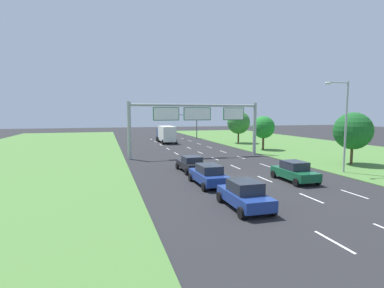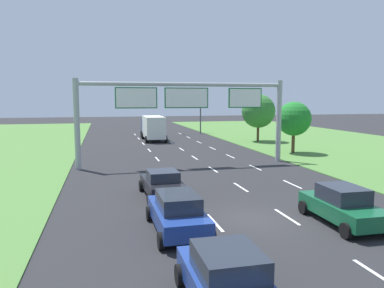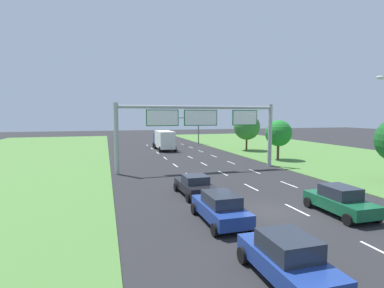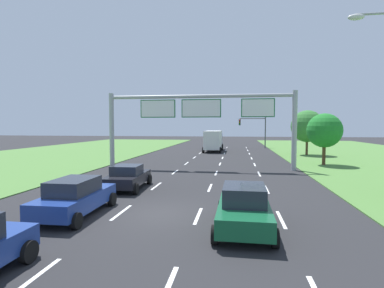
% 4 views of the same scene
% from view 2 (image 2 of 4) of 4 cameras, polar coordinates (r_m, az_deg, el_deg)
% --- Properties ---
extents(ground_plane, '(200.00, 200.00, 0.00)m').
position_cam_2_polar(ground_plane, '(17.52, 9.08, -11.31)').
color(ground_plane, '#262628').
extents(lane_dashes_inner_left, '(0.14, 62.40, 0.01)m').
position_cam_2_polar(lane_dashes_inner_left, '(28.28, -3.60, -4.20)').
color(lane_dashes_inner_left, white).
rests_on(lane_dashes_inner_left, ground_plane).
extents(lane_dashes_inner_right, '(0.14, 62.40, 0.01)m').
position_cam_2_polar(lane_dashes_inner_right, '(29.07, 3.23, -3.89)').
color(lane_dashes_inner_right, white).
rests_on(lane_dashes_inner_right, ground_plane).
extents(lane_dashes_slip, '(0.14, 62.40, 0.01)m').
position_cam_2_polar(lane_dashes_slip, '(30.24, 9.61, -3.55)').
color(lane_dashes_slip, white).
rests_on(lane_dashes_slip, ground_plane).
extents(car_near_red, '(2.20, 4.39, 1.66)m').
position_cam_2_polar(car_near_red, '(17.84, 22.00, -8.67)').
color(car_near_red, '#145633').
rests_on(car_near_red, ground_plane).
extents(car_lead_silver, '(2.13, 4.23, 1.65)m').
position_cam_2_polar(car_lead_silver, '(10.25, 5.51, -20.02)').
color(car_lead_silver, navy).
rests_on(car_lead_silver, ground_plane).
extents(car_mid_lane, '(2.32, 4.27, 1.49)m').
position_cam_2_polar(car_mid_lane, '(21.08, -4.52, -6.01)').
color(car_mid_lane, black).
rests_on(car_mid_lane, ground_plane).
extents(car_far_ahead, '(2.18, 4.50, 1.63)m').
position_cam_2_polar(car_far_ahead, '(15.61, -2.22, -10.36)').
color(car_far_ahead, navy).
rests_on(car_far_ahead, ground_plane).
extents(box_truck, '(2.76, 8.42, 3.17)m').
position_cam_2_polar(box_truck, '(49.64, -6.00, 2.58)').
color(box_truck, navy).
rests_on(box_truck, ground_plane).
extents(sign_gantry, '(17.24, 0.44, 7.00)m').
position_cam_2_polar(sign_gantry, '(30.52, -1.00, 6.01)').
color(sign_gantry, '#9EA0A5').
rests_on(sign_gantry, ground_plane).
extents(traffic_light_mast, '(4.76, 0.49, 5.60)m').
position_cam_2_polar(traffic_light_mast, '(58.44, -0.53, 5.38)').
color(traffic_light_mast, '#47494F').
rests_on(traffic_light_mast, ground_plane).
extents(roadside_tree_mid, '(3.38, 3.38, 5.16)m').
position_cam_2_polar(roadside_tree_mid, '(38.51, 15.27, 3.71)').
color(roadside_tree_mid, '#513823').
rests_on(roadside_tree_mid, ground_plane).
extents(roadside_tree_far, '(4.23, 4.23, 6.01)m').
position_cam_2_polar(roadside_tree_far, '(48.17, 10.08, 4.96)').
color(roadside_tree_far, '#513823').
rests_on(roadside_tree_far, ground_plane).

